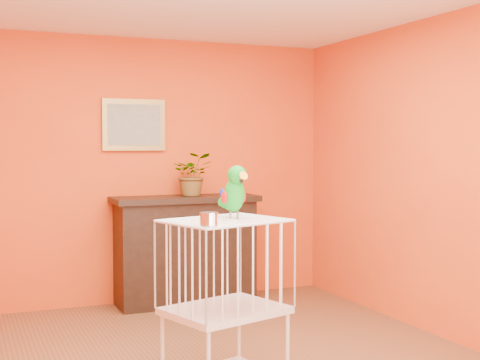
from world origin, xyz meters
name	(u,v)px	position (x,y,z in m)	size (l,w,h in m)	color
room_shell	(214,140)	(0.00, 0.00, 1.58)	(4.50, 4.50, 4.50)	#DE4C14
console_cabinet	(185,250)	(0.45, 2.00, 0.53)	(1.42, 0.51, 1.06)	black
potted_plant	(193,179)	(0.53, 2.02, 1.22)	(0.38, 0.42, 0.33)	#26722D
framed_picture	(134,125)	(0.00, 2.22, 1.75)	(0.62, 0.04, 0.50)	#A18339
birdcage	(225,302)	(-0.04, -0.30, 0.56)	(0.83, 0.72, 1.08)	silver
feed_cup	(209,219)	(-0.24, -0.58, 1.13)	(0.11, 0.11, 0.08)	silver
parrot	(234,191)	(0.05, -0.25, 1.26)	(0.17, 0.31, 0.34)	#59544C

